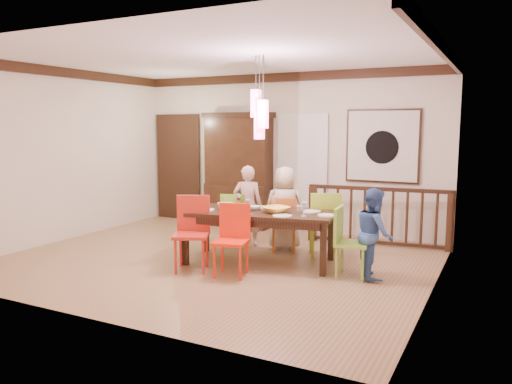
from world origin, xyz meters
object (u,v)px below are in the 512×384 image
at_px(person_end_right, 374,233).
at_px(balustrade, 378,215).
at_px(chair_end_right, 353,238).
at_px(person_far_mid, 285,208).
at_px(dining_table, 259,217).
at_px(chair_far_left, 235,216).
at_px(china_hutch, 238,170).
at_px(person_far_left, 248,206).

bearing_deg(person_end_right, balustrade, -15.14).
xyz_separation_m(chair_end_right, person_far_mid, (-1.37, 0.96, 0.14)).
bearing_deg(person_far_mid, dining_table, 65.32).
relative_size(person_far_mid, person_end_right, 1.13).
relative_size(chair_far_left, china_hutch, 0.40).
relative_size(balustrade, person_far_left, 1.77).
height_order(dining_table, person_end_right, person_end_right).
bearing_deg(dining_table, chair_end_right, -14.27).
xyz_separation_m(dining_table, chair_far_left, (-0.77, 0.68, -0.16)).
height_order(person_far_mid, person_end_right, person_far_mid).
relative_size(china_hutch, balustrade, 0.94).
height_order(chair_far_left, china_hutch, china_hutch).
relative_size(chair_far_left, chair_end_right, 0.97).
distance_m(chair_far_left, balustrade, 2.32).
distance_m(dining_table, balustrade, 2.21).
height_order(china_hutch, balustrade, china_hutch).
height_order(chair_end_right, person_far_left, person_far_left).
xyz_separation_m(balustrade, person_end_right, (0.36, -1.76, 0.08)).
xyz_separation_m(china_hutch, balustrade, (2.78, -0.35, -0.60)).
bearing_deg(chair_end_right, person_far_mid, 50.41).
bearing_deg(chair_far_left, person_far_left, -150.04).
relative_size(balustrade, person_end_right, 1.99).
xyz_separation_m(dining_table, person_far_left, (-0.62, 0.83, -0.01)).
distance_m(dining_table, chair_end_right, 1.38).
bearing_deg(chair_far_left, person_end_right, 150.26).
xyz_separation_m(person_far_mid, person_end_right, (1.62, -0.85, -0.08)).
relative_size(chair_far_left, person_far_left, 0.67).
height_order(chair_end_right, china_hutch, china_hutch).
distance_m(chair_far_left, person_far_left, 0.26).
relative_size(person_far_left, person_far_mid, 1.00).
relative_size(chair_far_left, balustrade, 0.38).
bearing_deg(person_far_left, chair_end_right, 138.01).
bearing_deg(person_far_left, balustrade, -170.52).
distance_m(chair_far_left, person_far_mid, 0.81).
relative_size(china_hutch, person_far_left, 1.67).
height_order(dining_table, person_far_left, person_far_left).
bearing_deg(china_hutch, balustrade, -7.09).
xyz_separation_m(balustrade, person_far_mid, (-1.26, -0.91, 0.16)).
bearing_deg(china_hutch, person_far_left, -55.80).
bearing_deg(chair_far_left, china_hutch, -77.52).
xyz_separation_m(dining_table, balustrade, (1.27, 1.80, -0.17)).
distance_m(chair_far_left, person_end_right, 2.48).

